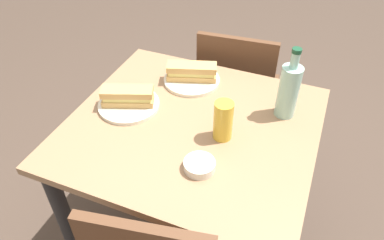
{
  "coord_description": "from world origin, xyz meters",
  "views": [
    {
      "loc": [
        0.38,
        -0.95,
        1.64
      ],
      "look_at": [
        0.0,
        0.0,
        0.77
      ],
      "focal_mm": 34.28,
      "sensor_mm": 36.0,
      "label": 1
    }
  ],
  "objects_px": {
    "knife_far": "(190,71)",
    "olive_bowl": "(199,165)",
    "chair_far": "(236,91)",
    "beer_glass": "(223,121)",
    "plate_near": "(129,105)",
    "baguette_sandwich_near": "(128,96)",
    "plate_far": "(192,80)",
    "dining_table": "(192,150)",
    "knife_near": "(128,94)",
    "baguette_sandwich_far": "(192,72)",
    "water_bottle": "(289,90)"
  },
  "relations": [
    {
      "from": "baguette_sandwich_far",
      "to": "beer_glass",
      "type": "bearing_deg",
      "value": -50.5
    },
    {
      "from": "knife_far",
      "to": "olive_bowl",
      "type": "bearing_deg",
      "value": -64.48
    },
    {
      "from": "plate_far",
      "to": "baguette_sandwich_far",
      "type": "distance_m",
      "value": 0.04
    },
    {
      "from": "dining_table",
      "to": "knife_far",
      "type": "height_order",
      "value": "knife_far"
    },
    {
      "from": "chair_far",
      "to": "beer_glass",
      "type": "relative_size",
      "value": 5.75
    },
    {
      "from": "baguette_sandwich_near",
      "to": "olive_bowl",
      "type": "bearing_deg",
      "value": -28.2
    },
    {
      "from": "plate_far",
      "to": "olive_bowl",
      "type": "distance_m",
      "value": 0.5
    },
    {
      "from": "knife_near",
      "to": "baguette_sandwich_far",
      "type": "xyz_separation_m",
      "value": [
        0.19,
        0.2,
        0.03
      ]
    },
    {
      "from": "dining_table",
      "to": "plate_far",
      "type": "height_order",
      "value": "plate_far"
    },
    {
      "from": "dining_table",
      "to": "knife_near",
      "type": "distance_m",
      "value": 0.34
    },
    {
      "from": "chair_far",
      "to": "beer_glass",
      "type": "height_order",
      "value": "beer_glass"
    },
    {
      "from": "baguette_sandwich_near",
      "to": "beer_glass",
      "type": "distance_m",
      "value": 0.4
    },
    {
      "from": "baguette_sandwich_near",
      "to": "beer_glass",
      "type": "bearing_deg",
      "value": -4.11
    },
    {
      "from": "chair_far",
      "to": "water_bottle",
      "type": "relative_size",
      "value": 3.04
    },
    {
      "from": "chair_far",
      "to": "plate_far",
      "type": "relative_size",
      "value": 3.58
    },
    {
      "from": "chair_far",
      "to": "baguette_sandwich_near",
      "type": "bearing_deg",
      "value": -114.49
    },
    {
      "from": "knife_far",
      "to": "plate_far",
      "type": "bearing_deg",
      "value": -60.06
    },
    {
      "from": "baguette_sandwich_near",
      "to": "knife_far",
      "type": "xyz_separation_m",
      "value": [
        0.14,
        0.3,
        -0.03
      ]
    },
    {
      "from": "chair_far",
      "to": "baguette_sandwich_far",
      "type": "xyz_separation_m",
      "value": [
        -0.11,
        -0.36,
        0.31
      ]
    },
    {
      "from": "baguette_sandwich_far",
      "to": "water_bottle",
      "type": "relative_size",
      "value": 0.78
    },
    {
      "from": "knife_far",
      "to": "baguette_sandwich_far",
      "type": "bearing_deg",
      "value": -60.06
    },
    {
      "from": "plate_near",
      "to": "knife_near",
      "type": "relative_size",
      "value": 1.33
    },
    {
      "from": "knife_far",
      "to": "beer_glass",
      "type": "distance_m",
      "value": 0.42
    },
    {
      "from": "plate_near",
      "to": "olive_bowl",
      "type": "relative_size",
      "value": 2.3
    },
    {
      "from": "dining_table",
      "to": "olive_bowl",
      "type": "bearing_deg",
      "value": -61.64
    },
    {
      "from": "dining_table",
      "to": "water_bottle",
      "type": "xyz_separation_m",
      "value": [
        0.3,
        0.19,
        0.24
      ]
    },
    {
      "from": "chair_far",
      "to": "knife_far",
      "type": "bearing_deg",
      "value": -114.74
    },
    {
      "from": "baguette_sandwich_near",
      "to": "plate_far",
      "type": "xyz_separation_m",
      "value": [
        0.16,
        0.25,
        -0.04
      ]
    },
    {
      "from": "chair_far",
      "to": "plate_near",
      "type": "relative_size",
      "value": 3.58
    },
    {
      "from": "chair_far",
      "to": "plate_far",
      "type": "bearing_deg",
      "value": -107.64
    },
    {
      "from": "plate_far",
      "to": "knife_far",
      "type": "height_order",
      "value": "knife_far"
    },
    {
      "from": "baguette_sandwich_near",
      "to": "knife_near",
      "type": "xyz_separation_m",
      "value": [
        -0.03,
        0.05,
        -0.03
      ]
    },
    {
      "from": "baguette_sandwich_near",
      "to": "knife_far",
      "type": "distance_m",
      "value": 0.33
    },
    {
      "from": "plate_far",
      "to": "knife_far",
      "type": "xyz_separation_m",
      "value": [
        -0.03,
        0.05,
        0.01
      ]
    },
    {
      "from": "beer_glass",
      "to": "baguette_sandwich_far",
      "type": "bearing_deg",
      "value": 129.5
    },
    {
      "from": "knife_near",
      "to": "water_bottle",
      "type": "relative_size",
      "value": 0.64
    },
    {
      "from": "dining_table",
      "to": "olive_bowl",
      "type": "distance_m",
      "value": 0.27
    },
    {
      "from": "knife_near",
      "to": "olive_bowl",
      "type": "height_order",
      "value": "olive_bowl"
    },
    {
      "from": "knife_near",
      "to": "plate_far",
      "type": "height_order",
      "value": "knife_near"
    },
    {
      "from": "plate_far",
      "to": "baguette_sandwich_far",
      "type": "relative_size",
      "value": 1.09
    },
    {
      "from": "baguette_sandwich_far",
      "to": "beer_glass",
      "type": "height_order",
      "value": "beer_glass"
    },
    {
      "from": "plate_near",
      "to": "water_bottle",
      "type": "height_order",
      "value": "water_bottle"
    },
    {
      "from": "chair_far",
      "to": "knife_near",
      "type": "bearing_deg",
      "value": -118.81
    },
    {
      "from": "plate_far",
      "to": "knife_near",
      "type": "bearing_deg",
      "value": -133.75
    },
    {
      "from": "baguette_sandwich_far",
      "to": "water_bottle",
      "type": "xyz_separation_m",
      "value": [
        0.41,
        -0.07,
        0.06
      ]
    },
    {
      "from": "knife_far",
      "to": "plate_near",
      "type": "bearing_deg",
      "value": -114.24
    },
    {
      "from": "dining_table",
      "to": "knife_near",
      "type": "xyz_separation_m",
      "value": [
        -0.3,
        0.06,
        0.15
      ]
    },
    {
      "from": "chair_far",
      "to": "knife_near",
      "type": "xyz_separation_m",
      "value": [
        -0.31,
        -0.56,
        0.28
      ]
    },
    {
      "from": "plate_near",
      "to": "baguette_sandwich_far",
      "type": "xyz_separation_m",
      "value": [
        0.16,
        0.25,
        0.04
      ]
    },
    {
      "from": "chair_far",
      "to": "plate_far",
      "type": "distance_m",
      "value": 0.46
    }
  ]
}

